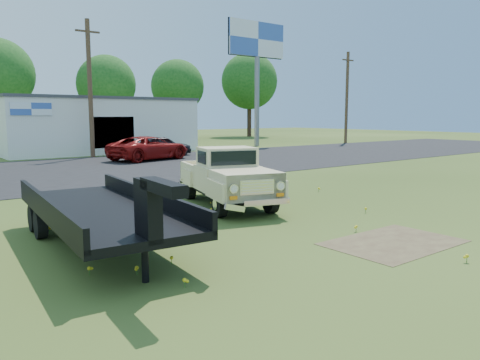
% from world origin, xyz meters
% --- Properties ---
extents(ground, '(140.00, 140.00, 0.00)m').
position_xyz_m(ground, '(0.00, 0.00, 0.00)').
color(ground, '#2E4516').
rests_on(ground, ground).
extents(asphalt_lot, '(90.00, 14.00, 0.02)m').
position_xyz_m(asphalt_lot, '(0.00, 15.00, 0.00)').
color(asphalt_lot, black).
rests_on(asphalt_lot, ground).
extents(dirt_patch_a, '(3.00, 2.00, 0.01)m').
position_xyz_m(dirt_patch_a, '(1.50, -3.00, 0.00)').
color(dirt_patch_a, brown).
rests_on(dirt_patch_a, ground).
extents(dirt_patch_b, '(2.20, 1.60, 0.01)m').
position_xyz_m(dirt_patch_b, '(-2.00, 3.50, 0.00)').
color(dirt_patch_b, brown).
rests_on(dirt_patch_b, ground).
extents(commercial_building, '(14.20, 8.20, 4.15)m').
position_xyz_m(commercial_building, '(6.00, 26.99, 2.10)').
color(commercial_building, white).
rests_on(commercial_building, ground).
extents(billboard, '(6.10, 0.45, 11.05)m').
position_xyz_m(billboard, '(20.00, 24.04, 8.54)').
color(billboard, slate).
rests_on(billboard, ground).
extents(utility_pole_mid, '(1.60, 0.30, 9.00)m').
position_xyz_m(utility_pole_mid, '(4.00, 22.00, 4.60)').
color(utility_pole_mid, '#412E1E').
rests_on(utility_pole_mid, ground).
extents(utility_pole_east, '(1.60, 0.30, 9.00)m').
position_xyz_m(utility_pole_east, '(30.00, 22.00, 4.60)').
color(utility_pole_east, '#412E1E').
rests_on(utility_pole_east, ground).
extents(treeline_e, '(6.08, 6.08, 9.04)m').
position_xyz_m(treeline_e, '(12.00, 39.00, 5.98)').
color(treeline_e, '#372319').
rests_on(treeline_e, ground).
extents(treeline_f, '(6.40, 6.40, 9.52)m').
position_xyz_m(treeline_f, '(22.00, 41.50, 6.30)').
color(treeline_f, '#372319').
rests_on(treeline_f, ground).
extents(treeline_g, '(7.36, 7.36, 10.95)m').
position_xyz_m(treeline_g, '(32.00, 40.00, 7.25)').
color(treeline_g, '#372319').
rests_on(treeline_g, ground).
extents(vintage_pickup_truck, '(3.30, 5.39, 1.83)m').
position_xyz_m(vintage_pickup_truck, '(1.13, 2.76, 0.92)').
color(vintage_pickup_truck, beige).
rests_on(vintage_pickup_truck, ground).
extents(flatbed_trailer, '(2.83, 6.90, 1.84)m').
position_xyz_m(flatbed_trailer, '(-3.74, 0.65, 0.92)').
color(flatbed_trailer, black).
rests_on(flatbed_trailer, ground).
extents(red_pickup, '(5.78, 3.69, 1.48)m').
position_xyz_m(red_pickup, '(6.08, 17.83, 0.74)').
color(red_pickup, maroon).
rests_on(red_pickup, ground).
extents(dark_sedan, '(4.23, 2.04, 1.39)m').
position_xyz_m(dark_sedan, '(8.16, 20.04, 0.70)').
color(dark_sedan, black).
rests_on(dark_sedan, ground).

